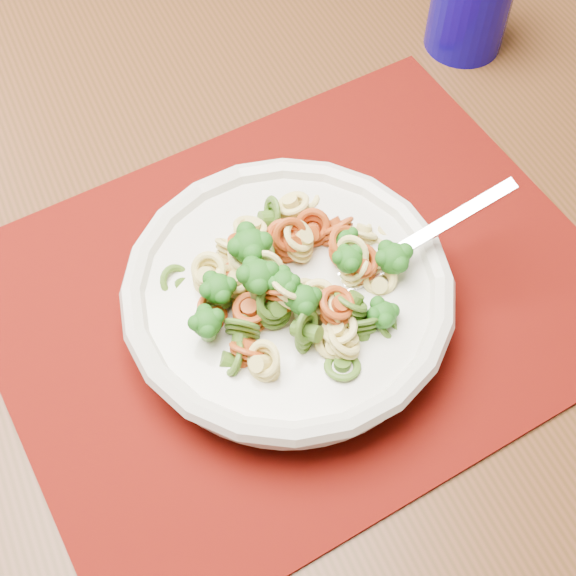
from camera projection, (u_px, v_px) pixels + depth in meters
name	position (u px, v px, depth m)	size (l,w,h in m)	color
dining_table	(301.00, 241.00, 0.83)	(1.40, 0.97, 0.71)	#572D18
placemat	(299.00, 295.00, 0.67)	(0.50, 0.39, 0.00)	#5F1004
pasta_bowl	(288.00, 295.00, 0.64)	(0.26, 0.26, 0.05)	silver
pasta_broccoli_heap	(288.00, 284.00, 0.62)	(0.22, 0.22, 0.06)	#F1DD77
fork	(364.00, 271.00, 0.63)	(0.19, 0.02, 0.01)	silver
tumbler	(471.00, 3.00, 0.80)	(0.08, 0.08, 0.10)	#0C0572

